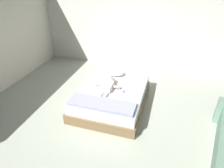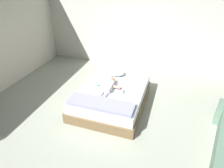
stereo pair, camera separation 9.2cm
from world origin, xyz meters
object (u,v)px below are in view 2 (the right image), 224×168
bed (112,96)px  toothbrush (120,88)px  pillow (114,72)px  baby_bottle (123,92)px  toy_block (98,84)px  baby (108,85)px

bed → toothbrush: toothbrush is taller
pillow → baby_bottle: bearing=-60.2°
bed → toy_block: (-0.33, -0.00, 0.25)m
baby → baby_bottle: (0.34, -0.09, -0.04)m
bed → toothbrush: (0.18, 0.04, 0.22)m
bed → toothbrush: 0.29m
bed → baby: (-0.07, -0.02, 0.29)m
pillow → toy_block: pillow is taller
pillow → baby: baby is taller
pillow → baby_bottle: pillow is taller
toy_block → baby_bottle: bearing=-10.5°
pillow → toy_block: size_ratio=7.84×
baby → toy_block: baby is taller
baby → toy_block: (-0.26, 0.02, -0.04)m
baby_bottle → bed: bearing=157.2°
baby → baby_bottle: size_ratio=6.15×
baby → bed: bearing=18.5°
baby → baby_bottle: bearing=-14.6°
pillow → baby_bottle: 0.82m
toothbrush → baby_bottle: (0.09, -0.15, 0.02)m
bed → baby_bottle: size_ratio=16.87×
bed → pillow: pillow is taller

